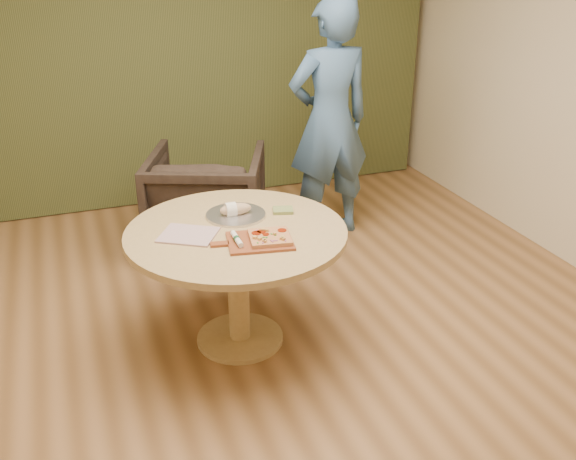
% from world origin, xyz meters
% --- Properties ---
extents(room_shell, '(5.04, 6.04, 2.84)m').
position_xyz_m(room_shell, '(0.00, 0.00, 1.40)').
color(room_shell, olive).
rests_on(room_shell, ground).
extents(curtain, '(4.80, 0.14, 2.78)m').
position_xyz_m(curtain, '(0.00, 2.90, 1.40)').
color(curtain, '#363E1C').
rests_on(curtain, ground).
extents(pedestal_table, '(1.27, 1.27, 0.75)m').
position_xyz_m(pedestal_table, '(-0.14, 0.42, 0.61)').
color(pedestal_table, tan).
rests_on(pedestal_table, ground).
extents(pizza_paddle, '(0.47, 0.33, 0.01)m').
position_xyz_m(pizza_paddle, '(-0.07, 0.21, 0.76)').
color(pizza_paddle, brown).
rests_on(pizza_paddle, pedestal_table).
extents(flatbread_pizza, '(0.25, 0.25, 0.04)m').
position_xyz_m(flatbread_pizza, '(-0.01, 0.20, 0.78)').
color(flatbread_pizza, '#BE804A').
rests_on(flatbread_pizza, pizza_paddle).
extents(cutlery_roll, '(0.03, 0.20, 0.03)m').
position_xyz_m(cutlery_roll, '(-0.18, 0.23, 0.78)').
color(cutlery_roll, beige).
rests_on(cutlery_roll, pizza_paddle).
extents(newspaper, '(0.39, 0.37, 0.01)m').
position_xyz_m(newspaper, '(-0.41, 0.43, 0.76)').
color(newspaper, silver).
rests_on(newspaper, pedestal_table).
extents(serving_tray, '(0.36, 0.36, 0.02)m').
position_xyz_m(serving_tray, '(-0.09, 0.60, 0.76)').
color(serving_tray, silver).
rests_on(serving_tray, pedestal_table).
extents(bread_roll, '(0.19, 0.09, 0.09)m').
position_xyz_m(bread_roll, '(-0.09, 0.60, 0.79)').
color(bread_roll, tan).
rests_on(bread_roll, serving_tray).
extents(green_packet, '(0.14, 0.13, 0.02)m').
position_xyz_m(green_packet, '(0.20, 0.57, 0.76)').
color(green_packet, '#56682E').
rests_on(green_packet, pedestal_table).
extents(armchair, '(1.08, 1.05, 0.87)m').
position_xyz_m(armchair, '(-0.00, 1.76, 0.44)').
color(armchair, black).
rests_on(armchair, ground).
extents(person_standing, '(0.71, 0.49, 1.89)m').
position_xyz_m(person_standing, '(1.00, 1.71, 0.95)').
color(person_standing, '#40668E').
rests_on(person_standing, ground).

